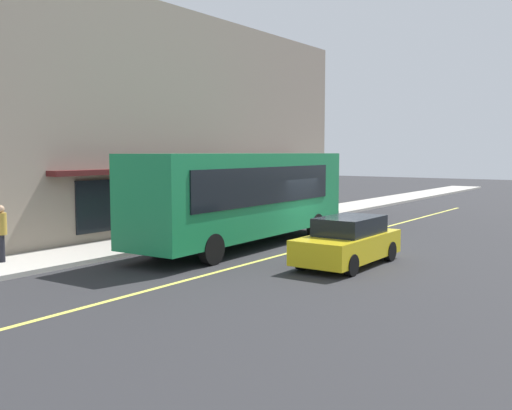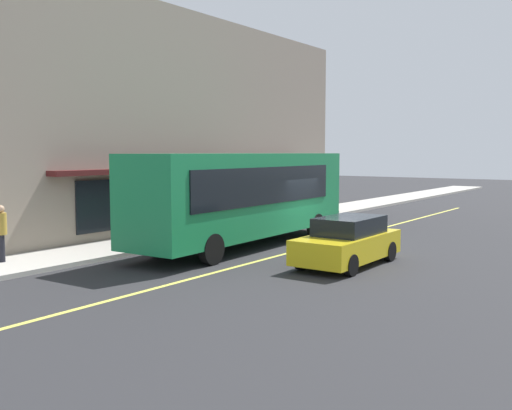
{
  "view_description": "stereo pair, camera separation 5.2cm",
  "coord_description": "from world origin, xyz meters",
  "px_view_note": "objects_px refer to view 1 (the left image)",
  "views": [
    {
      "loc": [
        -19.43,
        -10.67,
        3.54
      ],
      "look_at": [
        -2.14,
        1.59,
        1.6
      ],
      "focal_mm": 40.41,
      "sensor_mm": 36.0,
      "label": 1
    },
    {
      "loc": [
        -19.4,
        -10.71,
        3.54
      ],
      "look_at": [
        -2.14,
        1.59,
        1.6
      ],
      "focal_mm": 40.41,
      "sensor_mm": 36.0,
      "label": 2
    }
  ],
  "objects_px": {
    "traffic_light": "(190,178)",
    "pedestrian_mid_block": "(258,200)",
    "bus": "(246,194)",
    "pedestrian_by_curb": "(304,194)",
    "pedestrian_at_corner": "(1,228)",
    "car_yellow": "(348,242)"
  },
  "relations": [
    {
      "from": "traffic_light",
      "to": "car_yellow",
      "type": "xyz_separation_m",
      "value": [
        -0.94,
        -7.48,
        -1.79
      ]
    },
    {
      "from": "pedestrian_at_corner",
      "to": "car_yellow",
      "type": "bearing_deg",
      "value": -52.97
    },
    {
      "from": "car_yellow",
      "to": "pedestrian_at_corner",
      "type": "bearing_deg",
      "value": 127.03
    },
    {
      "from": "traffic_light",
      "to": "pedestrian_by_curb",
      "type": "bearing_deg",
      "value": 7.82
    },
    {
      "from": "pedestrian_mid_block",
      "to": "car_yellow",
      "type": "bearing_deg",
      "value": -130.7
    },
    {
      "from": "pedestrian_at_corner",
      "to": "pedestrian_by_curb",
      "type": "height_order",
      "value": "pedestrian_at_corner"
    },
    {
      "from": "pedestrian_mid_block",
      "to": "pedestrian_at_corner",
      "type": "bearing_deg",
      "value": -179.37
    },
    {
      "from": "bus",
      "to": "car_yellow",
      "type": "bearing_deg",
      "value": -102.2
    },
    {
      "from": "pedestrian_by_curb",
      "to": "pedestrian_mid_block",
      "type": "height_order",
      "value": "pedestrian_by_curb"
    },
    {
      "from": "traffic_light",
      "to": "pedestrian_at_corner",
      "type": "distance_m",
      "value": 7.63
    },
    {
      "from": "bus",
      "to": "pedestrian_by_curb",
      "type": "bearing_deg",
      "value": 20.48
    },
    {
      "from": "car_yellow",
      "to": "traffic_light",
      "type": "bearing_deg",
      "value": 82.81
    },
    {
      "from": "traffic_light",
      "to": "pedestrian_mid_block",
      "type": "bearing_deg",
      "value": 10.91
    },
    {
      "from": "car_yellow",
      "to": "pedestrian_mid_block",
      "type": "bearing_deg",
      "value": 49.3
    },
    {
      "from": "bus",
      "to": "traffic_light",
      "type": "height_order",
      "value": "bus"
    },
    {
      "from": "traffic_light",
      "to": "pedestrian_at_corner",
      "type": "height_order",
      "value": "traffic_light"
    },
    {
      "from": "car_yellow",
      "to": "bus",
      "type": "bearing_deg",
      "value": 77.8
    },
    {
      "from": "car_yellow",
      "to": "pedestrian_mid_block",
      "type": "xyz_separation_m",
      "value": [
        7.53,
        8.75,
        0.37
      ]
    },
    {
      "from": "bus",
      "to": "pedestrian_by_curb",
      "type": "distance_m",
      "value": 12.4
    },
    {
      "from": "traffic_light",
      "to": "car_yellow",
      "type": "bearing_deg",
      "value": -97.19
    },
    {
      "from": "traffic_light",
      "to": "pedestrian_mid_block",
      "type": "relative_size",
      "value": 1.98
    },
    {
      "from": "traffic_light",
      "to": "pedestrian_mid_block",
      "type": "xyz_separation_m",
      "value": [
        6.58,
        1.27,
        -1.42
      ]
    }
  ]
}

